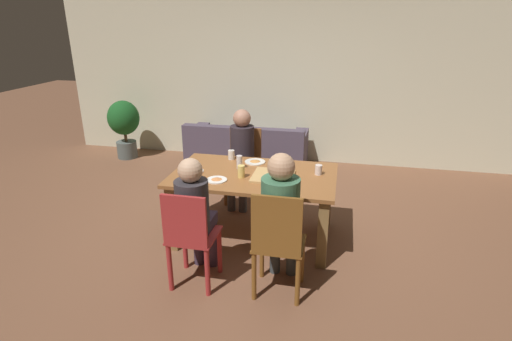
{
  "coord_description": "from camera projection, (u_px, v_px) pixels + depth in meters",
  "views": [
    {
      "loc": [
        0.86,
        -3.87,
        2.29
      ],
      "look_at": [
        0.0,
        0.1,
        0.75
      ],
      "focal_mm": 28.45,
      "sensor_mm": 36.0,
      "label": 1
    }
  ],
  "objects": [
    {
      "name": "chair_1",
      "position": [
        244.0,
        162.0,
        5.28
      ],
      "size": [
        0.44,
        0.4,
        0.95
      ],
      "color": "brown",
      "rests_on": "ground"
    },
    {
      "name": "chair_0",
      "position": [
        278.0,
        242.0,
        3.36
      ],
      "size": [
        0.43,
        0.39,
        1.0
      ],
      "color": "brown",
      "rests_on": "ground"
    },
    {
      "name": "ground_plane",
      "position": [
        254.0,
        236.0,
        4.52
      ],
      "size": [
        20.0,
        20.0,
        0.0
      ],
      "primitive_type": "plane",
      "color": "brown"
    },
    {
      "name": "pizza_box_0",
      "position": [
        273.0,
        176.0,
        4.15
      ],
      "size": [
        0.42,
        0.42,
        0.02
      ],
      "color": "tan",
      "rests_on": "dining_table"
    },
    {
      "name": "plate_2",
      "position": [
        255.0,
        162.0,
        4.58
      ],
      "size": [
        0.23,
        0.23,
        0.03
      ],
      "color": "white",
      "rests_on": "dining_table"
    },
    {
      "name": "plate_1",
      "position": [
        217.0,
        180.0,
        4.07
      ],
      "size": [
        0.21,
        0.21,
        0.03
      ],
      "color": "white",
      "rests_on": "dining_table"
    },
    {
      "name": "person_2",
      "position": [
        195.0,
        209.0,
        3.57
      ],
      "size": [
        0.29,
        0.47,
        1.2
      ],
      "color": "#3D2E40",
      "rests_on": "ground"
    },
    {
      "name": "potted_plant",
      "position": [
        124.0,
        123.0,
        6.84
      ],
      "size": [
        0.52,
        0.52,
        0.99
      ],
      "color": "#505B58",
      "rests_on": "ground"
    },
    {
      "name": "drinking_glass_0",
      "position": [
        231.0,
        155.0,
        4.66
      ],
      "size": [
        0.07,
        0.07,
        0.11
      ],
      "primitive_type": "cylinder",
      "color": "silver",
      "rests_on": "dining_table"
    },
    {
      "name": "plate_0",
      "position": [
        191.0,
        171.0,
        4.29
      ],
      "size": [
        0.26,
        0.26,
        0.03
      ],
      "color": "white",
      "rests_on": "dining_table"
    },
    {
      "name": "back_wall",
      "position": [
        291.0,
        73.0,
        6.52
      ],
      "size": [
        7.79,
        0.12,
        2.89
      ],
      "primitive_type": "cube",
      "color": "beige",
      "rests_on": "ground"
    },
    {
      "name": "drinking_glass_1",
      "position": [
        319.0,
        170.0,
        4.21
      ],
      "size": [
        0.07,
        0.07,
        0.1
      ],
      "primitive_type": "cylinder",
      "color": "silver",
      "rests_on": "dining_table"
    },
    {
      "name": "drinking_glass_3",
      "position": [
        239.0,
        162.0,
        4.37
      ],
      "size": [
        0.06,
        0.06,
        0.15
      ],
      "primitive_type": "cylinder",
      "color": "silver",
      "rests_on": "dining_table"
    },
    {
      "name": "drinking_glass_2",
      "position": [
        241.0,
        171.0,
        4.13
      ],
      "size": [
        0.07,
        0.07,
        0.13
      ],
      "primitive_type": "cylinder",
      "color": "#E5C765",
      "rests_on": "dining_table"
    },
    {
      "name": "person_1",
      "position": [
        241.0,
        150.0,
        5.07
      ],
      "size": [
        0.3,
        0.5,
        1.23
      ],
      "color": "#444348",
      "rests_on": "ground"
    },
    {
      "name": "person_0",
      "position": [
        281.0,
        211.0,
        3.4
      ],
      "size": [
        0.32,
        0.48,
        1.29
      ],
      "color": "#373E3F",
      "rests_on": "ground"
    },
    {
      "name": "couch",
      "position": [
        247.0,
        151.0,
        6.48
      ],
      "size": [
        1.88,
        0.79,
        0.74
      ],
      "color": "#4D4254",
      "rests_on": "ground"
    },
    {
      "name": "dining_table",
      "position": [
        254.0,
        185.0,
        4.29
      ],
      "size": [
        1.71,
        1.03,
        0.75
      ],
      "color": "#935A2E",
      "rests_on": "ground"
    },
    {
      "name": "chair_2",
      "position": [
        191.0,
        237.0,
        3.51
      ],
      "size": [
        0.41,
        0.42,
        0.94
      ],
      "color": "#A92C2D",
      "rests_on": "ground"
    }
  ]
}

